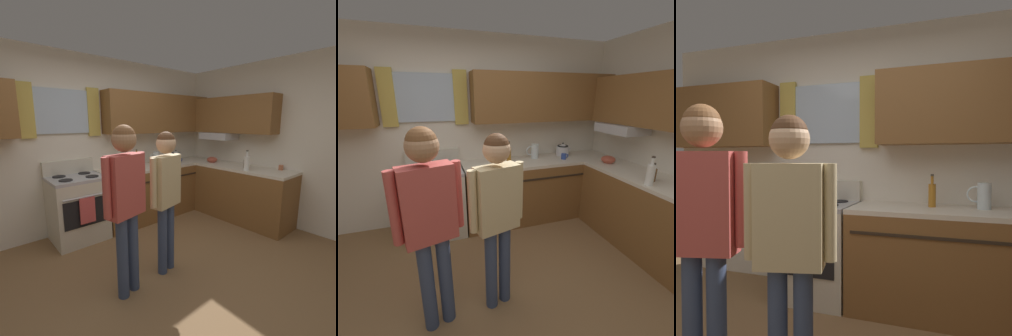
{
  "view_description": "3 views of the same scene",
  "coord_description": "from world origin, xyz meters",
  "views": [
    {
      "loc": [
        -1.51,
        -1.71,
        1.65
      ],
      "look_at": [
        0.46,
        0.58,
        1.06
      ],
      "focal_mm": 25.77,
      "sensor_mm": 36.0,
      "label": 1
    },
    {
      "loc": [
        -0.37,
        -1.43,
        1.8
      ],
      "look_at": [
        0.3,
        0.61,
        1.13
      ],
      "focal_mm": 24.61,
      "sensor_mm": 36.0,
      "label": 2
    },
    {
      "loc": [
        0.89,
        -1.33,
        1.33
      ],
      "look_at": [
        0.2,
        0.65,
        1.26
      ],
      "focal_mm": 35.34,
      "sensor_mm": 36.0,
      "label": 3
    }
  ],
  "objects": [
    {
      "name": "ground_plane",
      "position": [
        0.0,
        0.0,
        0.0
      ],
      "size": [
        12.0,
        12.0,
        0.0
      ],
      "primitive_type": "plane",
      "color": "olive"
    },
    {
      "name": "back_wall_unit",
      "position": [
        0.04,
        1.82,
        1.48
      ],
      "size": [
        4.6,
        0.42,
        2.6
      ],
      "color": "silver",
      "rests_on": "ground"
    },
    {
      "name": "kitchen_counter_run",
      "position": [
        1.49,
        1.09,
        0.45
      ],
      "size": [
        2.31,
        2.21,
        0.9
      ],
      "color": "brown",
      "rests_on": "ground"
    },
    {
      "name": "stove_oven",
      "position": [
        -0.38,
        1.54,
        0.47
      ],
      "size": [
        0.7,
        0.67,
        1.1
      ],
      "color": "beige",
      "rests_on": "ground"
    },
    {
      "name": "bottle_milk_white",
      "position": [
        1.77,
        0.26,
        1.02
      ],
      "size": [
        0.08,
        0.08,
        0.31
      ],
      "color": "white",
      "rests_on": "kitchen_counter_run"
    },
    {
      "name": "bottle_oil_amber",
      "position": [
        0.67,
        1.62,
        1.01
      ],
      "size": [
        0.06,
        0.06,
        0.29
      ],
      "color": "#B27223",
      "rests_on": "kitchen_counter_run"
    },
    {
      "name": "bottle_squat_brown",
      "position": [
        1.91,
        0.35,
        0.98
      ],
      "size": [
        0.08,
        0.08,
        0.21
      ],
      "color": "brown",
      "rests_on": "kitchen_counter_run"
    },
    {
      "name": "mug_cobalt_blue",
      "position": [
        1.48,
        1.45,
        0.94
      ],
      "size": [
        0.11,
        0.07,
        0.08
      ],
      "color": "#2D479E",
      "rests_on": "kitchen_counter_run"
    },
    {
      "name": "stovetop_kettle",
      "position": [
        1.58,
        1.65,
        1.0
      ],
      "size": [
        0.27,
        0.2,
        0.21
      ],
      "color": "silver",
      "rests_on": "kitchen_counter_run"
    },
    {
      "name": "water_pitcher",
      "position": [
        1.09,
        1.64,
        1.01
      ],
      "size": [
        0.19,
        0.11,
        0.22
      ],
      "color": "silver",
      "rests_on": "kitchen_counter_run"
    },
    {
      "name": "mixing_bowl",
      "position": [
        1.97,
        1.08,
        0.95
      ],
      "size": [
        0.19,
        0.19,
        0.1
      ],
      "color": "#B24C38",
      "rests_on": "kitchen_counter_run"
    },
    {
      "name": "adult_left",
      "position": [
        -0.43,
        0.12,
        1.02
      ],
      "size": [
        0.49,
        0.24,
        1.62
      ],
      "color": "#38476B",
      "rests_on": "ground"
    },
    {
      "name": "adult_in_plaid",
      "position": [
        0.08,
        0.17,
        0.97
      ],
      "size": [
        0.47,
        0.23,
        1.55
      ],
      "color": "#38476B",
      "rests_on": "ground"
    }
  ]
}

